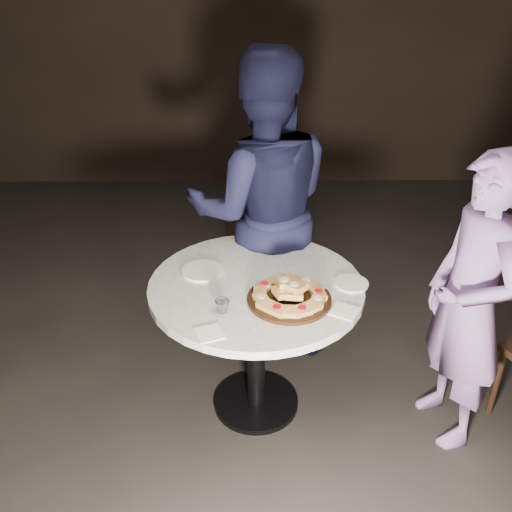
{
  "coord_description": "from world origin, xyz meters",
  "views": [
    {
      "loc": [
        -0.16,
        -2.3,
        2.33
      ],
      "look_at": [
        -0.14,
        0.16,
        0.94
      ],
      "focal_mm": 40.0,
      "sensor_mm": 36.0,
      "label": 1
    }
  ],
  "objects_px": {
    "table": "(256,308)",
    "focaccia_pile": "(289,293)",
    "water_glass": "(222,306)",
    "diner_navy": "(262,210)",
    "serving_board": "(289,299)",
    "chair_far": "(256,239)",
    "diner_teal": "(469,306)"
  },
  "relations": [
    {
      "from": "diner_teal",
      "to": "chair_far",
      "type": "bearing_deg",
      "value": -155.06
    },
    {
      "from": "serving_board",
      "to": "diner_navy",
      "type": "distance_m",
      "value": 0.8
    },
    {
      "from": "table",
      "to": "water_glass",
      "type": "bearing_deg",
      "value": -122.84
    },
    {
      "from": "serving_board",
      "to": "chair_far",
      "type": "distance_m",
      "value": 1.38
    },
    {
      "from": "serving_board",
      "to": "focaccia_pile",
      "type": "xyz_separation_m",
      "value": [
        -0.0,
        0.0,
        0.04
      ]
    },
    {
      "from": "chair_far",
      "to": "serving_board",
      "type": "bearing_deg",
      "value": 116.26
    },
    {
      "from": "table",
      "to": "water_glass",
      "type": "relative_size",
      "value": 16.41
    },
    {
      "from": "table",
      "to": "serving_board",
      "type": "distance_m",
      "value": 0.27
    },
    {
      "from": "serving_board",
      "to": "water_glass",
      "type": "bearing_deg",
      "value": -164.36
    },
    {
      "from": "serving_board",
      "to": "table",
      "type": "bearing_deg",
      "value": 134.96
    },
    {
      "from": "chair_far",
      "to": "diner_teal",
      "type": "xyz_separation_m",
      "value": [
        1.01,
        -1.33,
        0.33
      ]
    },
    {
      "from": "water_glass",
      "to": "diner_teal",
      "type": "relative_size",
      "value": 0.04
    },
    {
      "from": "serving_board",
      "to": "water_glass",
      "type": "height_order",
      "value": "water_glass"
    },
    {
      "from": "water_glass",
      "to": "chair_far",
      "type": "bearing_deg",
      "value": 83.14
    },
    {
      "from": "table",
      "to": "diner_teal",
      "type": "xyz_separation_m",
      "value": [
        1.02,
        -0.16,
        0.12
      ]
    },
    {
      "from": "table",
      "to": "focaccia_pile",
      "type": "distance_m",
      "value": 0.29
    },
    {
      "from": "table",
      "to": "water_glass",
      "type": "distance_m",
      "value": 0.34
    },
    {
      "from": "table",
      "to": "chair_far",
      "type": "relative_size",
      "value": 1.43
    },
    {
      "from": "water_glass",
      "to": "diner_navy",
      "type": "height_order",
      "value": "diner_navy"
    },
    {
      "from": "diner_navy",
      "to": "focaccia_pile",
      "type": "bearing_deg",
      "value": 95.1
    },
    {
      "from": "chair_far",
      "to": "water_glass",
      "type": "bearing_deg",
      "value": 103.18
    },
    {
      "from": "focaccia_pile",
      "to": "diner_teal",
      "type": "relative_size",
      "value": 0.23
    },
    {
      "from": "water_glass",
      "to": "diner_navy",
      "type": "bearing_deg",
      "value": 77.18
    },
    {
      "from": "water_glass",
      "to": "diner_teal",
      "type": "height_order",
      "value": "diner_teal"
    },
    {
      "from": "chair_far",
      "to": "diner_teal",
      "type": "bearing_deg",
      "value": 147.35
    },
    {
      "from": "focaccia_pile",
      "to": "water_glass",
      "type": "distance_m",
      "value": 0.33
    },
    {
      "from": "table",
      "to": "chair_far",
      "type": "height_order",
      "value": "table"
    },
    {
      "from": "chair_far",
      "to": "focaccia_pile",
      "type": "bearing_deg",
      "value": 116.26
    },
    {
      "from": "water_glass",
      "to": "chair_far",
      "type": "relative_size",
      "value": 0.09
    },
    {
      "from": "table",
      "to": "water_glass",
      "type": "xyz_separation_m",
      "value": [
        -0.16,
        -0.24,
        0.18
      ]
    },
    {
      "from": "chair_far",
      "to": "diner_navy",
      "type": "height_order",
      "value": "diner_navy"
    },
    {
      "from": "focaccia_pile",
      "to": "water_glass",
      "type": "bearing_deg",
      "value": -164.34
    }
  ]
}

